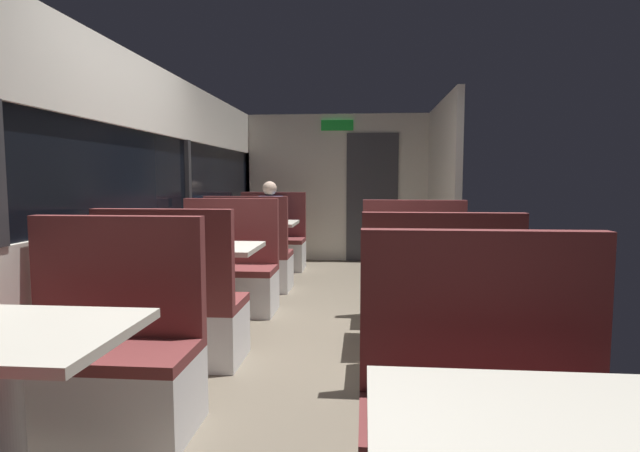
% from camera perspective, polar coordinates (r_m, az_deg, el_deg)
% --- Properties ---
extents(ground_plane, '(3.30, 9.20, 0.02)m').
position_cam_1_polar(ground_plane, '(4.06, -1.40, -13.44)').
color(ground_plane, '#665B4C').
extents(carriage_window_panel_left, '(0.09, 8.48, 2.30)m').
position_cam_1_polar(carriage_window_panel_left, '(4.26, -21.24, 2.44)').
color(carriage_window_panel_left, beige).
rests_on(carriage_window_panel_left, ground_plane).
extents(carriage_end_bulkhead, '(2.90, 0.11, 2.30)m').
position_cam_1_polar(carriage_end_bulkhead, '(8.02, 2.36, 4.22)').
color(carriage_end_bulkhead, beige).
rests_on(carriage_end_bulkhead, ground_plane).
extents(carriage_aisle_panel_right, '(0.08, 2.40, 2.30)m').
position_cam_1_polar(carriage_aisle_panel_right, '(6.90, 13.55, 3.99)').
color(carriage_aisle_panel_right, beige).
rests_on(carriage_aisle_panel_right, ground_plane).
extents(dining_table_near_window, '(0.90, 0.70, 0.74)m').
position_cam_1_polar(dining_table_near_window, '(2.28, -31.78, -12.28)').
color(dining_table_near_window, '#9E9EA3').
rests_on(dining_table_near_window, ground_plane).
extents(bench_near_window_facing_entry, '(0.95, 0.50, 1.10)m').
position_cam_1_polar(bench_near_window_facing_entry, '(2.93, -23.01, -14.40)').
color(bench_near_window_facing_entry, silver).
rests_on(bench_near_window_facing_entry, ground_plane).
extents(dining_table_mid_window, '(0.90, 0.70, 0.74)m').
position_cam_1_polar(dining_table_mid_window, '(4.34, -12.86, -3.49)').
color(dining_table_mid_window, '#9E9EA3').
rests_on(dining_table_mid_window, ground_plane).
extents(bench_mid_window_facing_end, '(0.95, 0.50, 1.10)m').
position_cam_1_polar(bench_mid_window_facing_end, '(3.76, -16.07, -9.79)').
color(bench_mid_window_facing_end, silver).
rests_on(bench_mid_window_facing_end, ground_plane).
extents(bench_mid_window_facing_entry, '(0.95, 0.50, 1.10)m').
position_cam_1_polar(bench_mid_window_facing_entry, '(5.06, -10.34, -5.78)').
color(bench_mid_window_facing_entry, silver).
rests_on(bench_mid_window_facing_entry, ground_plane).
extents(dining_table_far_window, '(0.90, 0.70, 0.74)m').
position_cam_1_polar(dining_table_far_window, '(6.61, -6.59, -0.39)').
color(dining_table_far_window, '#9E9EA3').
rests_on(dining_table_far_window, ground_plane).
extents(bench_far_window_facing_end, '(0.95, 0.50, 1.10)m').
position_cam_1_polar(bench_far_window_facing_end, '(5.97, -7.91, -4.04)').
color(bench_far_window_facing_end, silver).
rests_on(bench_far_window_facing_end, ground_plane).
extents(bench_far_window_facing_entry, '(0.95, 0.50, 1.10)m').
position_cam_1_polar(bench_far_window_facing_entry, '(7.33, -5.46, -2.27)').
color(bench_far_window_facing_entry, silver).
rests_on(bench_far_window_facing_entry, ground_plane).
extents(bench_front_aisle_facing_entry, '(0.95, 0.50, 1.10)m').
position_cam_1_polar(bench_front_aisle_facing_entry, '(2.12, 18.41, -22.16)').
color(bench_front_aisle_facing_entry, silver).
rests_on(bench_front_aisle_facing_entry, ground_plane).
extents(dining_table_rear_aisle, '(0.90, 0.70, 0.74)m').
position_cam_1_polar(dining_table_rear_aisle, '(3.97, 11.68, -4.31)').
color(dining_table_rear_aisle, '#9E9EA3').
rests_on(dining_table_rear_aisle, ground_plane).
extents(bench_rear_aisle_facing_end, '(0.95, 0.50, 1.10)m').
position_cam_1_polar(bench_rear_aisle_facing_end, '(3.36, 12.97, -11.56)').
color(bench_rear_aisle_facing_end, silver).
rests_on(bench_rear_aisle_facing_end, ground_plane).
extents(bench_rear_aisle_facing_entry, '(0.95, 0.50, 1.10)m').
position_cam_1_polar(bench_rear_aisle_facing_entry, '(4.71, 10.62, -6.62)').
color(bench_rear_aisle_facing_entry, silver).
rests_on(bench_rear_aisle_facing_entry, ground_plane).
extents(seated_passenger, '(0.47, 0.55, 1.26)m').
position_cam_1_polar(seated_passenger, '(7.23, -5.58, -0.70)').
color(seated_passenger, '#26262D').
rests_on(seated_passenger, ground_plane).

